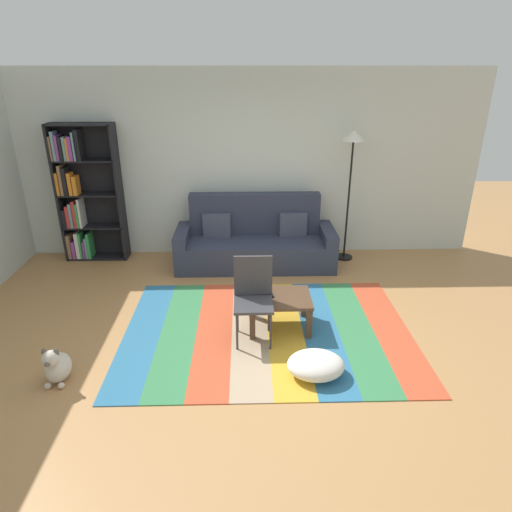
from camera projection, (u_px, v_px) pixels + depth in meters
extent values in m
plane|color=#B27F4C|center=(254.00, 340.00, 4.70)|extent=(14.00, 14.00, 0.00)
cube|color=silver|center=(250.00, 165.00, 6.51)|extent=(6.80, 0.10, 2.70)
cube|color=teal|center=(143.00, 333.00, 4.82)|extent=(0.39, 2.27, 0.01)
cube|color=#387F4C|center=(179.00, 332.00, 4.83)|extent=(0.39, 2.27, 0.01)
cube|color=#C64C2D|center=(214.00, 332.00, 4.84)|extent=(0.39, 2.27, 0.01)
cube|color=tan|center=(250.00, 331.00, 4.85)|extent=(0.39, 2.27, 0.01)
cube|color=gold|center=(285.00, 331.00, 4.86)|extent=(0.39, 2.27, 0.01)
cube|color=teal|center=(320.00, 330.00, 4.87)|extent=(0.39, 2.27, 0.01)
cube|color=#387F4C|center=(355.00, 330.00, 4.88)|extent=(0.39, 2.27, 0.01)
cube|color=#C64C2D|center=(390.00, 329.00, 4.89)|extent=(0.39, 2.27, 0.01)
cube|color=#2D3347|center=(255.00, 252.00, 6.42)|extent=(1.90, 0.80, 0.40)
cube|color=#2D3347|center=(255.00, 213.00, 6.50)|extent=(1.90, 0.20, 0.60)
cube|color=#2D3347|center=(183.00, 248.00, 6.36)|extent=(0.18, 0.80, 0.56)
cube|color=#2D3347|center=(327.00, 247.00, 6.41)|extent=(0.18, 0.80, 0.56)
cube|color=#42475B|center=(217.00, 225.00, 6.43)|extent=(0.42, 0.19, 0.36)
cube|color=#42475B|center=(293.00, 225.00, 6.45)|extent=(0.42, 0.19, 0.36)
cube|color=black|center=(60.00, 194.00, 6.36)|extent=(0.04, 0.28, 1.98)
cube|color=black|center=(120.00, 194.00, 6.38)|extent=(0.04, 0.28, 1.98)
cube|color=black|center=(93.00, 192.00, 6.49)|extent=(0.90, 0.01, 1.98)
cube|color=black|center=(99.00, 256.00, 6.75)|extent=(0.86, 0.28, 0.02)
cube|color=black|center=(95.00, 226.00, 6.56)|extent=(0.86, 0.28, 0.02)
cube|color=black|center=(90.00, 194.00, 6.37)|extent=(0.86, 0.28, 0.02)
cube|color=black|center=(85.00, 160.00, 6.18)|extent=(0.86, 0.28, 0.02)
cube|color=black|center=(79.00, 124.00, 5.99)|extent=(0.86, 0.28, 0.02)
cube|color=#8C6647|center=(71.00, 246.00, 6.64)|extent=(0.05, 0.20, 0.37)
cube|color=purple|center=(76.00, 249.00, 6.67)|extent=(0.05, 0.22, 0.26)
cube|color=silver|center=(79.00, 245.00, 6.63)|extent=(0.05, 0.18, 0.39)
cube|color=green|center=(82.00, 245.00, 6.64)|extent=(0.03, 0.20, 0.39)
cube|color=purple|center=(86.00, 248.00, 6.67)|extent=(0.03, 0.22, 0.26)
cube|color=#668C99|center=(88.00, 246.00, 6.68)|extent=(0.03, 0.25, 0.32)
cube|color=green|center=(91.00, 244.00, 6.66)|extent=(0.04, 0.24, 0.38)
cube|color=black|center=(66.00, 218.00, 6.46)|extent=(0.05, 0.20, 0.27)
cube|color=red|center=(70.00, 216.00, 6.48)|extent=(0.05, 0.25, 0.32)
cube|color=#668C99|center=(73.00, 215.00, 6.45)|extent=(0.04, 0.20, 0.36)
cube|color=red|center=(76.00, 214.00, 6.44)|extent=(0.04, 0.20, 0.40)
cube|color=green|center=(80.00, 214.00, 6.48)|extent=(0.03, 0.26, 0.36)
cube|color=silver|center=(82.00, 212.00, 6.46)|extent=(0.03, 0.24, 0.43)
cube|color=orange|center=(59.00, 184.00, 6.25)|extent=(0.04, 0.18, 0.32)
cube|color=#8C6647|center=(63.00, 180.00, 6.25)|extent=(0.04, 0.22, 0.42)
cube|color=black|center=(67.00, 181.00, 6.25)|extent=(0.05, 0.20, 0.39)
cube|color=orange|center=(71.00, 184.00, 6.25)|extent=(0.05, 0.16, 0.32)
cube|color=orange|center=(76.00, 185.00, 6.27)|extent=(0.05, 0.18, 0.27)
cube|color=#8C6647|center=(52.00, 148.00, 6.05)|extent=(0.03, 0.16, 0.33)
cube|color=#668C99|center=(55.00, 146.00, 6.05)|extent=(0.04, 0.18, 0.39)
cube|color=purple|center=(59.00, 147.00, 6.08)|extent=(0.03, 0.22, 0.35)
cube|color=black|center=(63.00, 148.00, 6.09)|extent=(0.04, 0.23, 0.32)
cube|color=#668C99|center=(67.00, 148.00, 6.09)|extent=(0.03, 0.23, 0.32)
cube|color=orange|center=(69.00, 149.00, 6.09)|extent=(0.03, 0.22, 0.31)
cube|color=purple|center=(72.00, 148.00, 6.09)|extent=(0.05, 0.22, 0.33)
cube|color=#668C99|center=(76.00, 146.00, 6.07)|extent=(0.03, 0.21, 0.38)
cube|color=black|center=(80.00, 144.00, 6.09)|extent=(0.05, 0.26, 0.42)
cube|color=#513826|center=(280.00, 298.00, 4.80)|extent=(0.68, 0.53, 0.04)
cube|color=#513826|center=(252.00, 324.00, 4.66)|extent=(0.06, 0.06, 0.34)
cube|color=#513826|center=(309.00, 323.00, 4.67)|extent=(0.06, 0.06, 0.34)
cube|color=#513826|center=(252.00, 303.00, 5.07)|extent=(0.06, 0.06, 0.34)
cube|color=#513826|center=(304.00, 303.00, 5.09)|extent=(0.06, 0.06, 0.34)
ellipsoid|color=white|center=(316.00, 365.00, 4.12)|extent=(0.54, 0.44, 0.22)
ellipsoid|color=beige|center=(58.00, 367.00, 4.07)|extent=(0.22, 0.30, 0.26)
sphere|color=beige|center=(50.00, 358.00, 3.90)|extent=(0.15, 0.15, 0.15)
ellipsoid|color=#5B5750|center=(48.00, 364.00, 3.85)|extent=(0.06, 0.07, 0.05)
ellipsoid|color=#5B5750|center=(44.00, 352.00, 3.90)|extent=(0.05, 0.04, 0.08)
ellipsoid|color=#5B5750|center=(56.00, 352.00, 3.90)|extent=(0.05, 0.04, 0.08)
sphere|color=beige|center=(48.00, 386.00, 3.98)|extent=(0.06, 0.06, 0.06)
sphere|color=beige|center=(61.00, 386.00, 3.99)|extent=(0.06, 0.06, 0.06)
cylinder|color=black|center=(344.00, 257.00, 6.74)|extent=(0.26, 0.26, 0.02)
cylinder|color=black|center=(348.00, 201.00, 6.40)|extent=(0.03, 0.03, 1.73)
cone|color=white|center=(354.00, 135.00, 6.03)|extent=(0.32, 0.32, 0.14)
cube|color=black|center=(270.00, 294.00, 4.83)|extent=(0.06, 0.15, 0.02)
cube|color=#38383D|center=(253.00, 304.00, 4.53)|extent=(0.40, 0.40, 0.03)
cube|color=#38383D|center=(253.00, 275.00, 4.60)|extent=(0.40, 0.03, 0.44)
cylinder|color=#38383D|center=(237.00, 332.00, 4.46)|extent=(0.02, 0.02, 0.42)
cylinder|color=#38383D|center=(271.00, 332.00, 4.46)|extent=(0.02, 0.02, 0.42)
cylinder|color=#38383D|center=(237.00, 315.00, 4.77)|extent=(0.02, 0.02, 0.42)
cylinder|color=#38383D|center=(269.00, 315.00, 4.78)|extent=(0.02, 0.02, 0.42)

